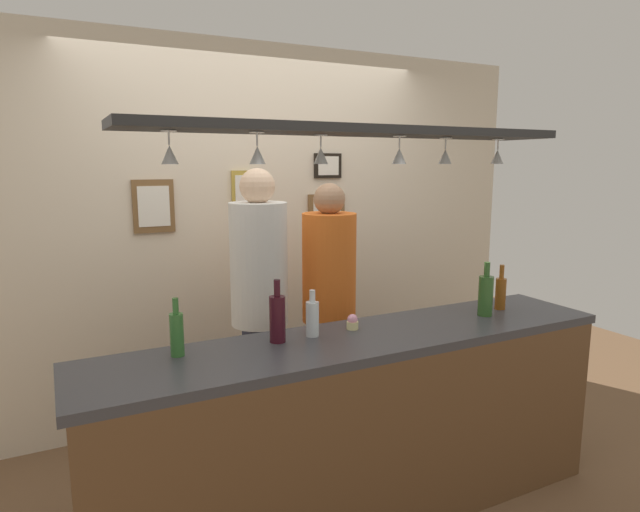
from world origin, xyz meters
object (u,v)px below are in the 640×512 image
at_px(person_right_orange_shirt, 329,288).
at_px(bottle_beer_amber_tall, 501,292).
at_px(person_middle_white_patterned_shirt, 259,286).
at_px(bottle_wine_dark_red, 277,318).
at_px(bottle_soda_clear, 312,318).
at_px(cupcake, 352,322).
at_px(picture_frame_lower_pair, 327,206).
at_px(picture_frame_upper_small, 328,166).
at_px(picture_frame_caricature, 154,206).
at_px(bottle_champagne_green, 486,295).
at_px(bottle_beer_green_import, 177,333).
at_px(picture_frame_crest, 244,190).

height_order(person_right_orange_shirt, bottle_beer_amber_tall, person_right_orange_shirt).
bearing_deg(person_middle_white_patterned_shirt, bottle_wine_dark_red, -103.57).
height_order(person_middle_white_patterned_shirt, bottle_wine_dark_red, person_middle_white_patterned_shirt).
bearing_deg(person_right_orange_shirt, bottle_soda_clear, -123.48).
distance_m(cupcake, picture_frame_lower_pair, 1.47).
bearing_deg(person_right_orange_shirt, picture_frame_upper_small, 63.13).
distance_m(bottle_wine_dark_red, picture_frame_upper_small, 1.75).
xyz_separation_m(cupcake, picture_frame_caricature, (-0.73, 1.29, 0.52)).
distance_m(bottle_beer_amber_tall, picture_frame_caricature, 2.20).
xyz_separation_m(picture_frame_lower_pair, picture_frame_caricature, (-1.25, 0.00, 0.04)).
relative_size(person_right_orange_shirt, picture_frame_caricature, 4.90).
xyz_separation_m(bottle_beer_amber_tall, cupcake, (-0.95, 0.05, -0.06)).
bearing_deg(bottle_beer_amber_tall, bottle_champagne_green, -161.01).
bearing_deg(person_middle_white_patterned_shirt, bottle_beer_green_import, -133.60).
xyz_separation_m(bottle_soda_clear, picture_frame_crest, (0.11, 1.30, 0.56)).
xyz_separation_m(bottle_soda_clear, bottle_beer_green_import, (-0.65, 0.02, 0.01)).
height_order(person_right_orange_shirt, cupcake, person_right_orange_shirt).
height_order(person_middle_white_patterned_shirt, picture_frame_caricature, person_middle_white_patterned_shirt).
height_order(bottle_soda_clear, cupcake, bottle_soda_clear).
distance_m(bottle_soda_clear, picture_frame_upper_small, 1.67).
bearing_deg(bottle_beer_amber_tall, picture_frame_lower_pair, 107.68).
distance_m(bottle_beer_amber_tall, bottle_soda_clear, 1.18).
bearing_deg(picture_frame_lower_pair, bottle_soda_clear, -120.12).
relative_size(bottle_beer_amber_tall, bottle_wine_dark_red, 0.87).
bearing_deg(bottle_wine_dark_red, picture_frame_crest, 77.09).
bearing_deg(bottle_beer_green_import, bottle_soda_clear, -1.88).
relative_size(person_middle_white_patterned_shirt, bottle_beer_amber_tall, 6.77).
bearing_deg(bottle_champagne_green, bottle_wine_dark_red, 175.02).
distance_m(bottle_champagne_green, cupcake, 0.79).
distance_m(picture_frame_crest, picture_frame_caricature, 0.62).
bearing_deg(picture_frame_upper_small, cupcake, -112.45).
height_order(bottle_champagne_green, picture_frame_caricature, picture_frame_caricature).
height_order(bottle_wine_dark_red, cupcake, bottle_wine_dark_red).
distance_m(person_middle_white_patterned_shirt, picture_frame_caricature, 0.90).
relative_size(person_middle_white_patterned_shirt, bottle_soda_clear, 7.65).
bearing_deg(picture_frame_upper_small, picture_frame_crest, 180.00).
distance_m(bottle_beer_amber_tall, cupcake, 0.96).
relative_size(bottle_beer_amber_tall, bottle_beer_green_import, 1.00).
relative_size(bottle_champagne_green, picture_frame_upper_small, 1.36).
bearing_deg(bottle_beer_amber_tall, bottle_beer_green_import, 177.84).
bearing_deg(bottle_beer_green_import, picture_frame_crest, 59.20).
distance_m(bottle_soda_clear, picture_frame_crest, 1.42).
bearing_deg(bottle_champagne_green, person_middle_white_patterned_shirt, 142.58).
bearing_deg(picture_frame_caricature, bottle_champagne_green, -42.96).
distance_m(bottle_beer_amber_tall, bottle_beer_green_import, 1.83).
height_order(bottle_beer_amber_tall, picture_frame_caricature, picture_frame_caricature).
height_order(picture_frame_lower_pair, picture_frame_caricature, picture_frame_caricature).
bearing_deg(picture_frame_crest, bottle_champagne_green, -57.47).
bearing_deg(bottle_champagne_green, picture_frame_crest, 122.53).
height_order(bottle_soda_clear, picture_frame_caricature, picture_frame_caricature).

